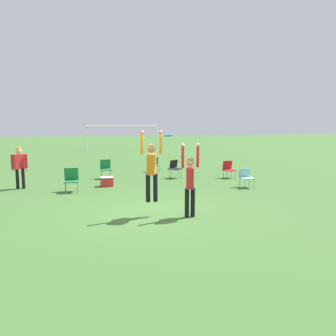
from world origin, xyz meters
The scene contains 13 objects.
ground_plane centered at (0.00, 0.00, 0.00)m, with size 120.00×120.00×0.00m, color #3D662D.
person_jumping centered at (-0.16, -0.24, 1.42)m, with size 0.61×0.50×1.95m.
person_defending centered at (0.83, -0.59, 1.05)m, with size 0.53×0.42×2.01m.
frisbee centered at (0.30, -0.27, 2.21)m, with size 0.26×0.26×0.08m.
camping_chair_0 centered at (-0.97, 6.42, 0.52)m, with size 0.52×0.55×0.88m.
camping_chair_1 centered at (4.61, 5.13, 0.46)m, with size 0.53×0.56×0.80m.
camping_chair_2 centered at (2.16, 5.77, 0.51)m, with size 0.68×0.74×0.83m.
camping_chair_3 centered at (-2.40, 3.72, 0.50)m, with size 0.54×0.58×0.89m.
camping_chair_4 centered at (1.64, 7.90, 0.45)m, with size 0.58×0.61×0.77m.
camping_chair_5 centered at (4.31, 2.85, 0.45)m, with size 0.53×0.56×0.75m.
person_spectator_near centered at (-4.36, 4.77, 0.98)m, with size 0.63×0.47×1.63m.
cooler_box centered at (-1.06, 4.45, 0.19)m, with size 0.51×0.39×0.38m.
soccer_goal centered at (1.84, 23.92, 1.84)m, with size 7.10×0.10×2.35m.
Camera 1 is at (-1.91, -8.84, 2.53)m, focal length 35.00 mm.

